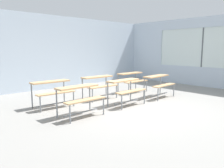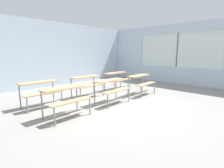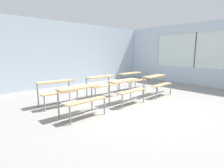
{
  "view_description": "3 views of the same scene",
  "coord_description": "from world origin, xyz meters",
  "px_view_note": "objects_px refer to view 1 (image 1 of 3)",
  "views": [
    {
      "loc": [
        -4.67,
        -4.09,
        1.65
      ],
      "look_at": [
        0.05,
        0.97,
        0.56
      ],
      "focal_mm": 36.21,
      "sensor_mm": 36.0,
      "label": 1
    },
    {
      "loc": [
        -3.8,
        -3.3,
        1.6
      ],
      "look_at": [
        0.93,
        1.2,
        0.4
      ],
      "focal_mm": 28.0,
      "sensor_mm": 36.0,
      "label": 2
    },
    {
      "loc": [
        -3.8,
        -3.3,
        1.6
      ],
      "look_at": [
        -0.03,
        0.97,
        0.56
      ],
      "focal_mm": 28.0,
      "sensor_mm": 36.0,
      "label": 3
    }
  ],
  "objects_px": {
    "desk_bench_r0c1": "(126,86)",
    "desk_bench_r1c2": "(132,78)",
    "desk_bench_r0c2": "(159,81)",
    "desk_bench_r1c0": "(52,88)",
    "desk_bench_r0c0": "(80,94)",
    "desk_bench_r1c1": "(99,82)"
  },
  "relations": [
    {
      "from": "desk_bench_r0c2",
      "to": "desk_bench_r1c2",
      "type": "height_order",
      "value": "same"
    },
    {
      "from": "desk_bench_r1c1",
      "to": "desk_bench_r0c0",
      "type": "bearing_deg",
      "value": -141.28
    },
    {
      "from": "desk_bench_r0c1",
      "to": "desk_bench_r0c2",
      "type": "relative_size",
      "value": 0.99
    },
    {
      "from": "desk_bench_r0c2",
      "to": "desk_bench_r1c1",
      "type": "xyz_separation_m",
      "value": [
        -1.63,
        1.21,
        0.0
      ]
    },
    {
      "from": "desk_bench_r0c2",
      "to": "desk_bench_r0c1",
      "type": "bearing_deg",
      "value": 176.15
    },
    {
      "from": "desk_bench_r1c1",
      "to": "desk_bench_r1c0",
      "type": "bearing_deg",
      "value": -179.71
    },
    {
      "from": "desk_bench_r1c1",
      "to": "desk_bench_r1c2",
      "type": "distance_m",
      "value": 1.63
    },
    {
      "from": "desk_bench_r0c2",
      "to": "desk_bench_r0c0",
      "type": "bearing_deg",
      "value": 176.93
    },
    {
      "from": "desk_bench_r0c0",
      "to": "desk_bench_r0c1",
      "type": "xyz_separation_m",
      "value": [
        1.64,
        0.02,
        0.0
      ]
    },
    {
      "from": "desk_bench_r0c1",
      "to": "desk_bench_r1c0",
      "type": "xyz_separation_m",
      "value": [
        -1.71,
        1.23,
        0.0
      ]
    },
    {
      "from": "desk_bench_r0c1",
      "to": "desk_bench_r1c2",
      "type": "relative_size",
      "value": 1.01
    },
    {
      "from": "desk_bench_r1c0",
      "to": "desk_bench_r1c1",
      "type": "xyz_separation_m",
      "value": [
        1.67,
        -0.05,
        0.0
      ]
    },
    {
      "from": "desk_bench_r1c1",
      "to": "desk_bench_r0c1",
      "type": "bearing_deg",
      "value": -86.4
    },
    {
      "from": "desk_bench_r0c2",
      "to": "desk_bench_r1c2",
      "type": "bearing_deg",
      "value": 86.8
    },
    {
      "from": "desk_bench_r1c2",
      "to": "desk_bench_r0c2",
      "type": "bearing_deg",
      "value": -90.25
    },
    {
      "from": "desk_bench_r0c1",
      "to": "desk_bench_r1c2",
      "type": "distance_m",
      "value": 2.0
    },
    {
      "from": "desk_bench_r0c2",
      "to": "desk_bench_r1c0",
      "type": "xyz_separation_m",
      "value": [
        -3.3,
        1.26,
        0.0
      ]
    },
    {
      "from": "desk_bench_r1c0",
      "to": "desk_bench_r0c1",
      "type": "bearing_deg",
      "value": -33.76
    },
    {
      "from": "desk_bench_r0c1",
      "to": "desk_bench_r1c0",
      "type": "height_order",
      "value": "same"
    },
    {
      "from": "desk_bench_r1c0",
      "to": "desk_bench_r1c2",
      "type": "bearing_deg",
      "value": 1.5
    },
    {
      "from": "desk_bench_r0c0",
      "to": "desk_bench_r1c0",
      "type": "relative_size",
      "value": 0.99
    },
    {
      "from": "desk_bench_r1c2",
      "to": "desk_bench_r1c1",
      "type": "bearing_deg",
      "value": -179.39
    }
  ]
}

